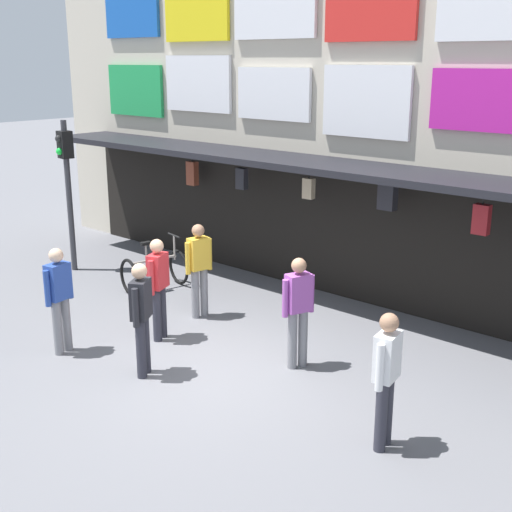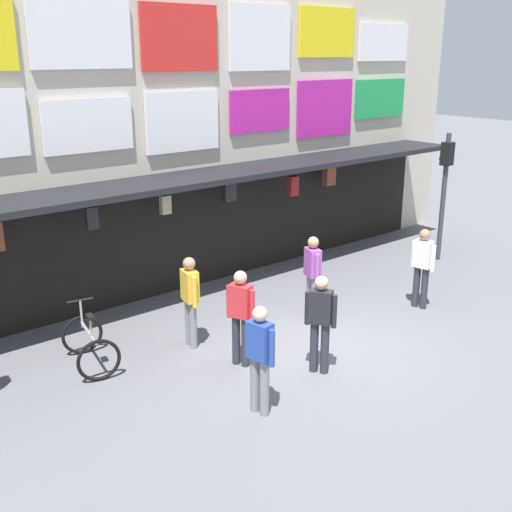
{
  "view_description": "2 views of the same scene",
  "coord_description": "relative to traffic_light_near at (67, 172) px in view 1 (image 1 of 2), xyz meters",
  "views": [
    {
      "loc": [
        6.6,
        -6.38,
        4.4
      ],
      "look_at": [
        0.41,
        0.6,
        1.69
      ],
      "focal_mm": 47.71,
      "sensor_mm": 36.0,
      "label": 1
    },
    {
      "loc": [
        -7.38,
        -7.26,
        5.04
      ],
      "look_at": [
        -0.21,
        1.33,
        1.43
      ],
      "focal_mm": 44.27,
      "sensor_mm": 36.0,
      "label": 2
    }
  ],
  "objects": [
    {
      "name": "shopfront",
      "position": [
        5.7,
        3.03,
        1.82
      ],
      "size": [
        18.0,
        2.6,
        8.0
      ],
      "color": "beige",
      "rests_on": "ground"
    },
    {
      "name": "pedestrian_in_black",
      "position": [
        8.72,
        -1.64,
        -1.19
      ],
      "size": [
        0.28,
        0.52,
        1.68
      ],
      "color": "#2D2D38",
      "rests_on": "ground"
    },
    {
      "name": "pedestrian_in_yellow",
      "position": [
        4.3,
        -1.25,
        -1.19
      ],
      "size": [
        0.34,
        0.5,
        1.68
      ],
      "color": "#2D2D38",
      "rests_on": "ground"
    },
    {
      "name": "pedestrian_in_red",
      "position": [
        5.13,
        -2.27,
        -1.19
      ],
      "size": [
        0.38,
        0.47,
        1.68
      ],
      "color": "#2D2D38",
      "rests_on": "ground"
    },
    {
      "name": "pedestrian_in_blue",
      "position": [
        6.62,
        -0.59,
        -1.19
      ],
      "size": [
        0.33,
        0.5,
        1.68
      ],
      "color": "gray",
      "rests_on": "ground"
    },
    {
      "name": "traffic_light_near",
      "position": [
        0.0,
        0.0,
        0.0
      ],
      "size": [
        0.31,
        0.34,
        3.2
      ],
      "color": "#38383D",
      "rests_on": "ground"
    },
    {
      "name": "pedestrian_in_white",
      "position": [
        3.58,
        -2.6,
        -1.19
      ],
      "size": [
        0.28,
        0.52,
        1.68
      ],
      "color": "gray",
      "rests_on": "ground"
    },
    {
      "name": "pedestrian_in_green",
      "position": [
        4.06,
        -0.12,
        -1.19
      ],
      "size": [
        0.29,
        0.52,
        1.68
      ],
      "color": "gray",
      "rests_on": "ground"
    },
    {
      "name": "bicycle_parked",
      "position": [
        2.32,
        0.32,
        -1.75
      ],
      "size": [
        0.94,
        1.28,
        1.05
      ],
      "color": "black",
      "rests_on": "ground"
    },
    {
      "name": "ground_plane",
      "position": [
        5.7,
        -1.54,
        -2.14
      ],
      "size": [
        80.0,
        80.0,
        0.0
      ],
      "primitive_type": "plane",
      "color": "slate"
    }
  ]
}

